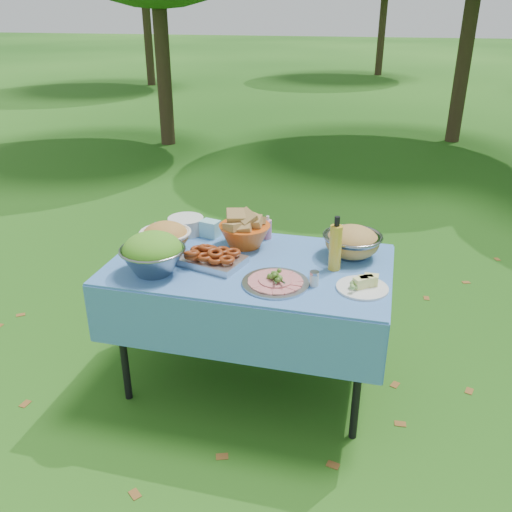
{
  "coord_description": "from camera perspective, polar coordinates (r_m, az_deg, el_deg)",
  "views": [
    {
      "loc": [
        0.66,
        -2.49,
        1.99
      ],
      "look_at": [
        0.03,
        0.0,
        0.8
      ],
      "focal_mm": 38.0,
      "sensor_mm": 36.0,
      "label": 1
    }
  ],
  "objects": [
    {
      "name": "oil_bottle",
      "position": [
        2.76,
        8.38,
        1.33
      ],
      "size": [
        0.06,
        0.06,
        0.29
      ],
      "primitive_type": "cylinder",
      "rotation": [
        0.0,
        0.0,
        0.0
      ],
      "color": "gold",
      "rests_on": "picnic_table"
    },
    {
      "name": "pasta_bowl_steel",
      "position": [
        2.95,
        10.1,
        1.52
      ],
      "size": [
        0.38,
        0.38,
        0.17
      ],
      "primitive_type": null,
      "rotation": [
        0.0,
        0.0,
        -0.22
      ],
      "color": "gray",
      "rests_on": "picnic_table"
    },
    {
      "name": "cheese_plate",
      "position": [
        2.63,
        11.17,
        -2.76
      ],
      "size": [
        0.32,
        0.32,
        0.07
      ],
      "primitive_type": "cylinder",
      "rotation": [
        0.0,
        0.0,
        0.34
      ],
      "color": "white",
      "rests_on": "picnic_table"
    },
    {
      "name": "charcuterie_platter",
      "position": [
        2.63,
        2.07,
        -2.23
      ],
      "size": [
        0.34,
        0.34,
        0.08
      ],
      "primitive_type": "cylinder",
      "rotation": [
        0.0,
        0.0,
        -0.05
      ],
      "color": "#A6A8AC",
      "rests_on": "picnic_table"
    },
    {
      "name": "bread_bowl",
      "position": [
        3.02,
        -1.21,
        2.76
      ],
      "size": [
        0.35,
        0.35,
        0.19
      ],
      "primitive_type": null,
      "rotation": [
        0.0,
        0.0,
        0.23
      ],
      "color": "#D25113",
      "rests_on": "picnic_table"
    },
    {
      "name": "picnic_table",
      "position": [
        3.04,
        -0.6,
        -7.19
      ],
      "size": [
        1.46,
        0.86,
        0.76
      ],
      "primitive_type": "cube",
      "color": "#84CFFF",
      "rests_on": "ground"
    },
    {
      "name": "shaker",
      "position": [
        2.63,
        6.15,
        -2.38
      ],
      "size": [
        0.06,
        0.06,
        0.07
      ],
      "primitive_type": "cylinder",
      "rotation": [
        0.0,
        0.0,
        -0.4
      ],
      "color": "silver",
      "rests_on": "picnic_table"
    },
    {
      "name": "fried_tray",
      "position": [
        2.84,
        -4.6,
        -0.17
      ],
      "size": [
        0.36,
        0.3,
        0.07
      ],
      "primitive_type": "cube",
      "rotation": [
        0.0,
        0.0,
        -0.26
      ],
      "color": "#BBBCC0",
      "rests_on": "picnic_table"
    },
    {
      "name": "sanitizer_bottle",
      "position": [
        3.13,
        1.22,
        3.04
      ],
      "size": [
        0.05,
        0.05,
        0.14
      ],
      "primitive_type": "cylinder",
      "rotation": [
        0.0,
        0.0,
        -0.07
      ],
      "color": "pink",
      "rests_on": "picnic_table"
    },
    {
      "name": "salad_bowl",
      "position": [
        2.76,
        -10.82,
        0.27
      ],
      "size": [
        0.39,
        0.39,
        0.21
      ],
      "primitive_type": null,
      "rotation": [
        0.0,
        0.0,
        0.21
      ],
      "color": "gray",
      "rests_on": "picnic_table"
    },
    {
      "name": "ground",
      "position": [
        3.26,
        -0.57,
        -12.88
      ],
      "size": [
        80.0,
        80.0,
        0.0
      ],
      "primitive_type": "plane",
      "color": "#093309",
      "rests_on": "ground"
    },
    {
      "name": "wipes_box",
      "position": [
        3.18,
        -4.83,
        2.9
      ],
      "size": [
        0.12,
        0.1,
        0.1
      ],
      "primitive_type": "cube",
      "rotation": [
        0.0,
        0.0,
        -0.24
      ],
      "color": "#98EBF9",
      "rests_on": "picnic_table"
    },
    {
      "name": "pasta_bowl_white",
      "position": [
        3.03,
        -9.51,
        2.08
      ],
      "size": [
        0.31,
        0.31,
        0.16
      ],
      "primitive_type": null,
      "rotation": [
        0.0,
        0.0,
        0.13
      ],
      "color": "white",
      "rests_on": "picnic_table"
    },
    {
      "name": "plate_stack",
      "position": [
        3.25,
        -7.38,
        3.26
      ],
      "size": [
        0.26,
        0.26,
        0.09
      ],
      "primitive_type": "cylinder",
      "rotation": [
        0.0,
        0.0,
        0.3
      ],
      "color": "white",
      "rests_on": "picnic_table"
    }
  ]
}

